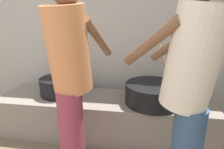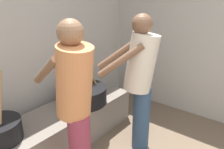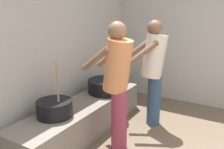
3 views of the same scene
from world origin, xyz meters
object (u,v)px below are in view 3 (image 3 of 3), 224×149
at_px(cooking_pot_main, 106,86).
at_px(cooking_pot_secondary, 55,108).
at_px(cook_in_cream_shirt, 153,67).
at_px(cook_in_orange_shirt, 117,79).

distance_m(cooking_pot_main, cooking_pot_secondary, 1.07).
bearing_deg(cooking_pot_main, cook_in_cream_shirt, -77.34).
relative_size(cooking_pot_secondary, cook_in_cream_shirt, 0.41).
distance_m(cooking_pot_main, cook_in_orange_shirt, 0.95).
relative_size(cooking_pot_main, cooking_pot_secondary, 1.02).
bearing_deg(cooking_pot_main, cooking_pot_secondary, 175.58).
distance_m(cooking_pot_secondary, cook_in_orange_shirt, 0.86).
relative_size(cooking_pot_secondary, cook_in_orange_shirt, 0.41).
height_order(cooking_pot_main, cook_in_orange_shirt, cook_in_orange_shirt).
bearing_deg(cooking_pot_secondary, cook_in_cream_shirt, -33.14).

